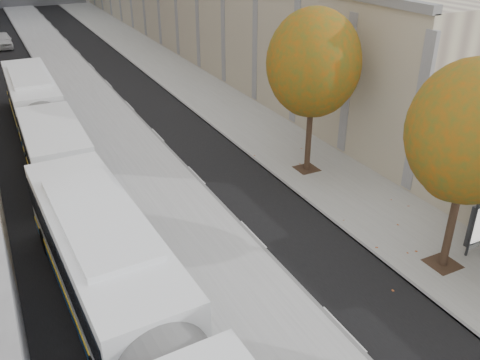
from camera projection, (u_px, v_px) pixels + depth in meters
bus_platform at (100, 114)px, 33.13m from camera, size 4.25×150.00×0.15m
sidewalk at (212, 97)px, 36.36m from camera, size 4.75×150.00×0.08m
tree_c at (472, 133)px, 16.30m from camera, size 4.20×4.20×7.28m
tree_d at (314, 63)px, 23.35m from camera, size 4.40×4.40×7.60m
bus_near at (148, 338)px, 13.11m from camera, size 3.59×18.75×3.11m
bus_far at (41, 117)px, 28.25m from camera, size 2.71×17.49×2.91m
distant_car at (2, 40)px, 50.49m from camera, size 1.80×4.32×1.46m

